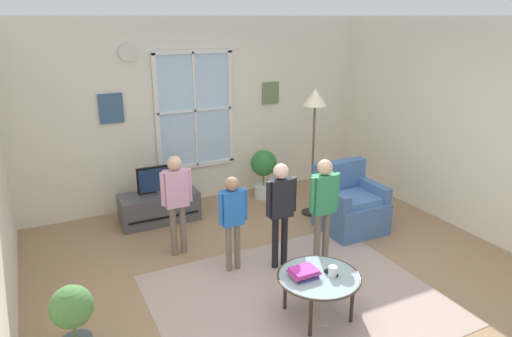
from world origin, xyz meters
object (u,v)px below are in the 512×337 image
tv_stand (159,207)px  cup (333,271)px  remote_near_books (302,269)px  remote_near_cup (331,273)px  person_black_shirt (280,204)px  television (157,179)px  potted_plant_corner (73,317)px  potted_plant_by_window (264,169)px  person_pink_shirt (176,194)px  armchair (349,206)px  floor_lamp (315,111)px  person_blue_shirt (232,213)px  person_green_shirt (323,200)px  coffee_table (319,278)px  book_stack (304,273)px

tv_stand → cup: cup is taller
remote_near_books → remote_near_cup: (0.20, -0.19, 0.00)m
person_black_shirt → television: bearing=116.2°
potted_plant_corner → potted_plant_by_window: bearing=39.7°
cup → person_pink_shirt: person_pink_shirt is taller
armchair → cup: 1.97m
armchair → remote_near_cup: armchair is taller
television → floor_lamp: (2.01, -0.71, 0.89)m
remote_near_books → person_black_shirt: person_black_shirt is taller
television → remote_near_books: size_ratio=3.92×
remote_near_books → person_blue_shirt: 1.03m
potted_plant_by_window → remote_near_cup: bearing=-105.4°
remote_near_books → person_green_shirt: bearing=44.1°
person_green_shirt → potted_plant_corner: bearing=-171.0°
person_black_shirt → floor_lamp: (1.13, 1.09, 0.73)m
potted_plant_corner → armchair: bearing=16.1°
television → person_blue_shirt: (0.39, -1.64, 0.08)m
cup → floor_lamp: bearing=61.6°
coffee_table → tv_stand: bearing=105.5°
tv_stand → television: 0.41m
person_black_shirt → potted_plant_corner: (-2.22, -0.57, -0.36)m
floor_lamp → person_pink_shirt: bearing=-171.6°
floor_lamp → coffee_table: bearing=-121.4°
person_pink_shirt → potted_plant_corner: person_pink_shirt is taller
cup → person_blue_shirt: size_ratio=0.09×
armchair → remote_near_cup: (-1.31, -1.43, 0.11)m
person_blue_shirt → potted_plant_corner: person_blue_shirt is taller
armchair → coffee_table: bearing=-135.5°
remote_near_books → potted_plant_by_window: potted_plant_by_window is taller
potted_plant_corner → floor_lamp: bearing=26.4°
person_blue_shirt → person_green_shirt: (0.96, -0.31, 0.09)m
armchair → person_pink_shirt: size_ratio=0.71×
armchair → remote_near_books: armchair is taller
television → person_green_shirt: 2.37m
television → person_green_shirt: person_green_shirt is taller
television → armchair: 2.59m
armchair → person_green_shirt: bearing=-144.8°
person_pink_shirt → potted_plant_corner: (-1.29, -1.36, -0.36)m
remote_near_books → person_green_shirt: person_green_shirt is taller
person_black_shirt → cup: bearing=-90.4°
tv_stand → person_green_shirt: person_green_shirt is taller
tv_stand → television: (0.00, -0.00, 0.41)m
cup → person_blue_shirt: (-0.49, 1.17, 0.22)m
cup → remote_near_cup: (0.00, 0.03, -0.04)m
television → coffee_table: size_ratio=0.70×
person_blue_shirt → remote_near_cup: bearing=-66.6°
book_stack → potted_plant_corner: 2.00m
person_green_shirt → floor_lamp: size_ratio=0.70×
television → person_blue_shirt: 1.68m
television → cup: 2.95m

